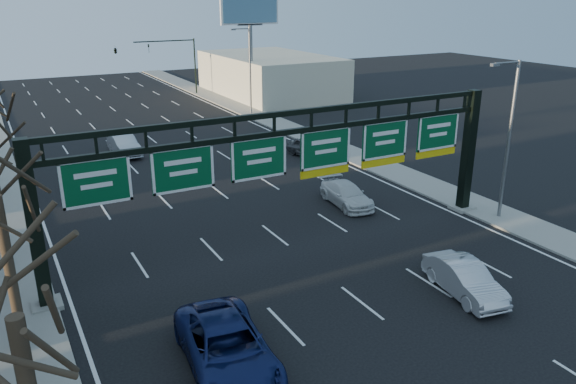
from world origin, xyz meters
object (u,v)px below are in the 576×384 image
car_silver_sedan (464,279)px  car_white_wagon (346,194)px  car_blue_suv (227,348)px  sign_gantry (296,162)px

car_silver_sedan → car_white_wagon: size_ratio=0.97×
car_blue_suv → car_white_wagon: car_blue_suv is taller
car_blue_suv → car_silver_sedan: (10.96, -0.11, -0.10)m
sign_gantry → car_blue_suv: bearing=-132.8°
sign_gantry → car_blue_suv: (-6.83, -7.38, -3.80)m
sign_gantry → car_white_wagon: size_ratio=5.36×
car_silver_sedan → car_white_wagon: bearing=91.3°
sign_gantry → car_silver_sedan: bearing=-61.1°
car_blue_suv → car_silver_sedan: size_ratio=1.35×
car_silver_sedan → car_white_wagon: car_silver_sedan is taller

